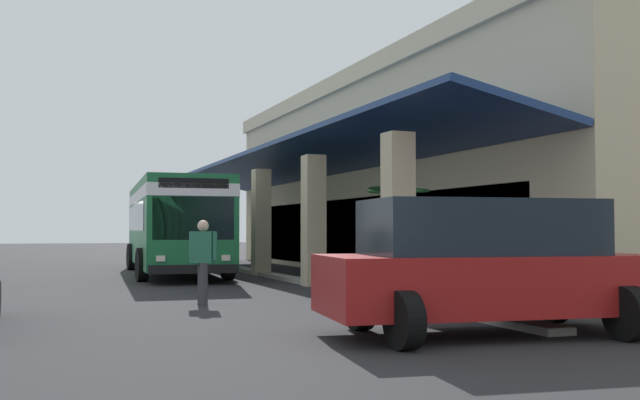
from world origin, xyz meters
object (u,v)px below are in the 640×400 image
Objects in this scene: pedestrian at (203,257)px; transit_bus at (174,220)px; parked_suv_red at (484,265)px; potted_palm at (394,263)px.

transit_bus is at bearing 173.51° from pedestrian.
parked_suv_red is at bearing 26.75° from pedestrian.
pedestrian is at bearing -6.49° from transit_bus.
pedestrian is at bearing -153.25° from parked_suv_red.
potted_palm is at bearing 21.91° from transit_bus.
transit_bus is 10.94m from pedestrian.
parked_suv_red is at bearing 5.81° from transit_bus.
pedestrian is 5.23m from potted_palm.
transit_bus is 16.75m from parked_suv_red.
potted_palm is (9.47, 3.81, -1.15)m from transit_bus.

